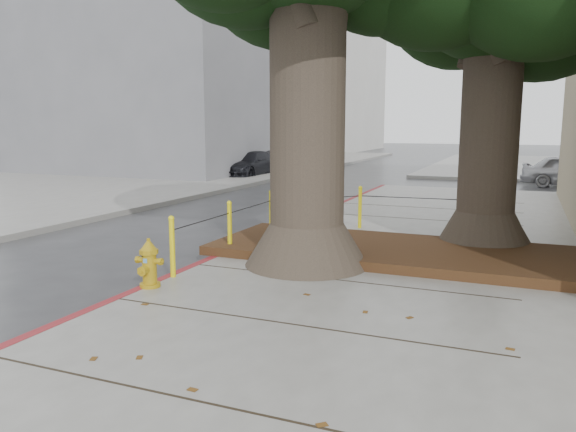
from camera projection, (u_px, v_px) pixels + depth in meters
name	position (u px, v px, depth m)	size (l,w,h in m)	color
ground	(250.00, 330.00, 6.73)	(140.00, 140.00, 0.00)	#28282B
sidewalk_opposite	(36.00, 188.00, 21.16)	(14.00, 60.00, 0.15)	slate
curb_red	(211.00, 262.00, 9.75)	(0.14, 26.00, 0.16)	maroon
planter_bed	(394.00, 251.00, 9.90)	(6.40, 2.60, 0.16)	black
building_far_grey	(185.00, 61.00, 31.51)	(12.00, 16.00, 12.00)	slate
building_far_white	(301.00, 71.00, 52.97)	(12.00, 18.00, 15.00)	silver
bollard_ring	(310.00, 217.00, 10.93)	(3.79, 5.39, 0.95)	yellow
fire_hydrant	(149.00, 263.00, 7.94)	(0.37, 0.33, 0.70)	#BD9613
car_silver	(572.00, 171.00, 21.98)	(1.51, 3.75, 1.28)	#B1B1B6
car_dark	(249.00, 164.00, 26.47)	(1.68, 4.13, 1.20)	black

